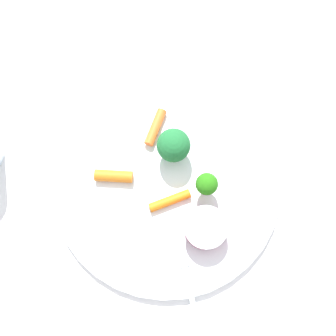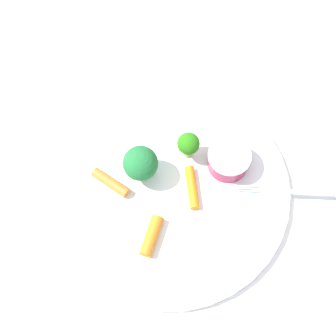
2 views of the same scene
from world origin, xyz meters
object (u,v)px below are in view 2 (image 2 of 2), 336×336
Objects in this scene: carrot_stick_1 at (192,187)px; broccoli_floret_1 at (190,145)px; fork at (313,193)px; sauce_cup at (228,160)px; broccoli_floret_0 at (140,164)px; carrot_stick_2 at (152,236)px; plate at (169,189)px; carrot_stick_0 at (111,183)px.

broccoli_floret_1 is at bearing 31.50° from carrot_stick_1.
sauce_cup is at bearing 97.17° from fork.
broccoli_floret_0 reaches higher than carrot_stick_2.
carrot_stick_2 is at bearing 169.53° from carrot_stick_1.
plate is at bearing 178.23° from broccoli_floret_1.
carrot_stick_1 is 0.08m from carrot_stick_2.
broccoli_floret_0 is 0.23m from fork.
carrot_stick_1 is 0.31× the size of fork.
carrot_stick_2 is (-0.07, -0.05, -0.02)m from broccoli_floret_0.
broccoli_floret_0 is (-0.00, 0.04, 0.04)m from plate.
fork is (0.07, -0.14, -0.00)m from carrot_stick_1.
plate is 5.89× the size of carrot_stick_0.
plate is 6.76× the size of broccoli_floret_1.
carrot_stick_0 is 0.29× the size of fork.
broccoli_floret_1 reaches higher than fork.
broccoli_floret_1 is at bearing -39.45° from carrot_stick_0.
fork is at bearing -69.30° from broccoli_floret_0.
broccoli_floret_1 is 0.87× the size of carrot_stick_0.
broccoli_floret_0 is 1.04× the size of carrot_stick_0.
carrot_stick_2 is 0.22m from fork.
sauce_cup is 1.20× the size of broccoli_floret_1.
carrot_stick_0 is at bearing 115.03° from fork.
fork is (0.11, -0.24, -0.01)m from carrot_stick_0.
broccoli_floret_0 reaches higher than plate.
carrot_stick_1 is at bearing 115.64° from fork.
broccoli_floret_1 is 0.06m from carrot_stick_1.
carrot_stick_2 reaches higher than carrot_stick_0.
carrot_stick_0 reaches higher than fork.
carrot_stick_0 reaches higher than carrot_stick_1.
carrot_stick_2 is (-0.07, -0.01, 0.01)m from plate.
sauce_cup is 0.30× the size of fork.
carrot_stick_0 reaches higher than plate.
broccoli_floret_0 reaches higher than sauce_cup.
carrot_stick_2 reaches higher than fork.
broccoli_floret_1 is (0.05, -0.00, 0.04)m from plate.
plate is 6.18× the size of carrot_stick_2.
sauce_cup is 1.10× the size of carrot_stick_2.
sauce_cup is at bearing -55.61° from broccoli_floret_0.
fork is at bearing -64.98° from plate.
sauce_cup is 0.06m from carrot_stick_1.
broccoli_floret_1 is at bearing 98.59° from fork.
carrot_stick_2 is at bearing -169.89° from plate.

